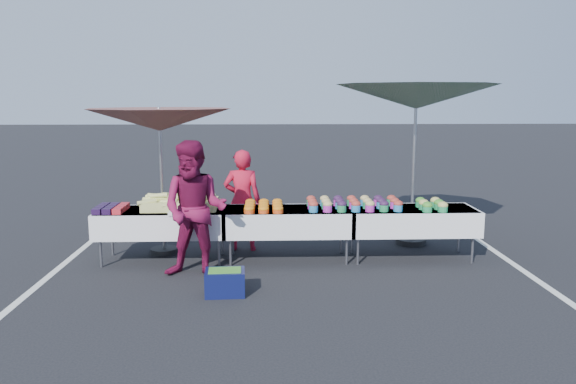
{
  "coord_description": "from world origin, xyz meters",
  "views": [
    {
      "loc": [
        -0.28,
        -7.93,
        2.36
      ],
      "look_at": [
        0.0,
        0.0,
        1.0
      ],
      "focal_mm": 35.0,
      "sensor_mm": 36.0,
      "label": 1
    }
  ],
  "objects_px": {
    "table_center": "(288,220)",
    "vendor": "(242,200)",
    "storage_bin": "(225,282)",
    "table_right": "(411,219)",
    "customer": "(195,210)",
    "umbrella_right": "(416,98)",
    "table_left": "(163,221)",
    "umbrella_left": "(159,121)"
  },
  "relations": [
    {
      "from": "table_center",
      "to": "vendor",
      "type": "distance_m",
      "value": 0.9
    },
    {
      "from": "vendor",
      "to": "storage_bin",
      "type": "height_order",
      "value": "vendor"
    },
    {
      "from": "table_right",
      "to": "storage_bin",
      "type": "relative_size",
      "value": 3.8
    },
    {
      "from": "table_center",
      "to": "customer",
      "type": "distance_m",
      "value": 1.48
    },
    {
      "from": "table_center",
      "to": "table_right",
      "type": "bearing_deg",
      "value": 0.0
    },
    {
      "from": "umbrella_right",
      "to": "storage_bin",
      "type": "height_order",
      "value": "umbrella_right"
    },
    {
      "from": "vendor",
      "to": "customer",
      "type": "relative_size",
      "value": 0.87
    },
    {
      "from": "table_left",
      "to": "vendor",
      "type": "bearing_deg",
      "value": 26.22
    },
    {
      "from": "table_left",
      "to": "umbrella_right",
      "type": "bearing_deg",
      "value": 11.83
    },
    {
      "from": "vendor",
      "to": "umbrella_left",
      "type": "bearing_deg",
      "value": 8.65
    },
    {
      "from": "table_right",
      "to": "umbrella_right",
      "type": "height_order",
      "value": "umbrella_right"
    },
    {
      "from": "vendor",
      "to": "umbrella_right",
      "type": "distance_m",
      "value": 3.13
    },
    {
      "from": "vendor",
      "to": "table_right",
      "type": "bearing_deg",
      "value": 168.97
    },
    {
      "from": "table_left",
      "to": "vendor",
      "type": "height_order",
      "value": "vendor"
    },
    {
      "from": "umbrella_left",
      "to": "umbrella_right",
      "type": "bearing_deg",
      "value": 5.87
    },
    {
      "from": "table_center",
      "to": "storage_bin",
      "type": "distance_m",
      "value": 1.72
    },
    {
      "from": "storage_bin",
      "to": "table_left",
      "type": "bearing_deg",
      "value": 121.28
    },
    {
      "from": "table_left",
      "to": "umbrella_left",
      "type": "distance_m",
      "value": 1.47
    },
    {
      "from": "customer",
      "to": "storage_bin",
      "type": "xyz_separation_m",
      "value": [
        0.43,
        -0.71,
        -0.74
      ]
    },
    {
      "from": "table_right",
      "to": "storage_bin",
      "type": "height_order",
      "value": "table_right"
    },
    {
      "from": "table_center",
      "to": "table_right",
      "type": "xyz_separation_m",
      "value": [
        1.8,
        0.0,
        0.0
      ]
    },
    {
      "from": "table_left",
      "to": "umbrella_right",
      "type": "relative_size",
      "value": 0.62
    },
    {
      "from": "table_left",
      "to": "umbrella_left",
      "type": "xyz_separation_m",
      "value": [
        -0.07,
        0.4,
        1.42
      ]
    },
    {
      "from": "table_left",
      "to": "umbrella_left",
      "type": "height_order",
      "value": "umbrella_left"
    },
    {
      "from": "umbrella_left",
      "to": "storage_bin",
      "type": "height_order",
      "value": "umbrella_left"
    },
    {
      "from": "table_left",
      "to": "umbrella_right",
      "type": "distance_m",
      "value": 4.28
    },
    {
      "from": "umbrella_left",
      "to": "vendor",
      "type": "bearing_deg",
      "value": 7.18
    },
    {
      "from": "umbrella_right",
      "to": "storage_bin",
      "type": "relative_size",
      "value": 6.15
    },
    {
      "from": "customer",
      "to": "umbrella_right",
      "type": "relative_size",
      "value": 0.6
    },
    {
      "from": "vendor",
      "to": "storage_bin",
      "type": "xyz_separation_m",
      "value": [
        -0.13,
        -2.01,
        -0.62
      ]
    },
    {
      "from": "table_center",
      "to": "table_right",
      "type": "distance_m",
      "value": 1.8
    },
    {
      "from": "table_center",
      "to": "storage_bin",
      "type": "height_order",
      "value": "table_center"
    },
    {
      "from": "table_center",
      "to": "umbrella_right",
      "type": "distance_m",
      "value": 2.79
    },
    {
      "from": "umbrella_right",
      "to": "table_left",
      "type": "bearing_deg",
      "value": -168.17
    },
    {
      "from": "table_center",
      "to": "umbrella_left",
      "type": "bearing_deg",
      "value": 167.95
    },
    {
      "from": "table_center",
      "to": "storage_bin",
      "type": "xyz_separation_m",
      "value": [
        -0.81,
        -1.46,
        -0.42
      ]
    },
    {
      "from": "customer",
      "to": "umbrella_left",
      "type": "relative_size",
      "value": 0.72
    },
    {
      "from": "table_center",
      "to": "umbrella_right",
      "type": "height_order",
      "value": "umbrella_right"
    },
    {
      "from": "table_left",
      "to": "customer",
      "type": "distance_m",
      "value": 0.99
    },
    {
      "from": "table_left",
      "to": "table_right",
      "type": "bearing_deg",
      "value": 0.0
    },
    {
      "from": "umbrella_left",
      "to": "customer",
      "type": "bearing_deg",
      "value": -61.11
    },
    {
      "from": "table_left",
      "to": "table_center",
      "type": "bearing_deg",
      "value": 0.0
    }
  ]
}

